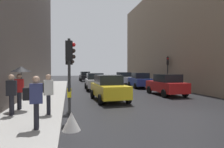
{
  "coord_description": "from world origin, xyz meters",
  "views": [
    {
      "loc": [
        -5.39,
        -8.04,
        2.14
      ],
      "look_at": [
        -1.55,
        8.93,
        1.73
      ],
      "focal_mm": 30.54,
      "sensor_mm": 36.0,
      "label": 1
    }
  ],
  "objects_px": {
    "traffic_light_near_right": "(70,66)",
    "car_yellow_taxi": "(109,88)",
    "car_silver_hatchback": "(95,81)",
    "car_blue_van": "(140,80)",
    "car_white_compact": "(123,78)",
    "pedestrian_with_black_backpack": "(47,92)",
    "traffic_light_near_left": "(70,64)",
    "pedestrian_in_dark_coat": "(12,93)",
    "warning_sign_triangle": "(71,121)",
    "traffic_light_mid_street": "(168,66)",
    "pedestrian_with_umbrella": "(21,76)",
    "car_dark_suv": "(85,76)",
    "pedestrian_with_grey_backpack": "(35,99)",
    "car_red_sedan": "(166,85)"
  },
  "relations": [
    {
      "from": "traffic_light_near_right",
      "to": "car_yellow_taxi",
      "type": "bearing_deg",
      "value": 45.63
    },
    {
      "from": "car_silver_hatchback",
      "to": "car_blue_van",
      "type": "relative_size",
      "value": 0.98
    },
    {
      "from": "car_yellow_taxi",
      "to": "car_white_compact",
      "type": "bearing_deg",
      "value": 69.87
    },
    {
      "from": "car_silver_hatchback",
      "to": "pedestrian_with_black_backpack",
      "type": "height_order",
      "value": "pedestrian_with_black_backpack"
    },
    {
      "from": "traffic_light_near_right",
      "to": "car_yellow_taxi",
      "type": "relative_size",
      "value": 0.77
    },
    {
      "from": "traffic_light_near_left",
      "to": "traffic_light_near_right",
      "type": "xyz_separation_m",
      "value": [
        -0.0,
        1.64,
        -0.1
      ]
    },
    {
      "from": "car_white_compact",
      "to": "traffic_light_near_left",
      "type": "bearing_deg",
      "value": -113.02
    },
    {
      "from": "car_silver_hatchback",
      "to": "pedestrian_in_dark_coat",
      "type": "height_order",
      "value": "pedestrian_in_dark_coat"
    },
    {
      "from": "car_white_compact",
      "to": "warning_sign_triangle",
      "type": "bearing_deg",
      "value": -111.12
    },
    {
      "from": "traffic_light_mid_street",
      "to": "pedestrian_with_umbrella",
      "type": "distance_m",
      "value": 16.01
    },
    {
      "from": "car_dark_suv",
      "to": "warning_sign_triangle",
      "type": "relative_size",
      "value": 6.56
    },
    {
      "from": "traffic_light_near_left",
      "to": "traffic_light_near_right",
      "type": "height_order",
      "value": "traffic_light_near_left"
    },
    {
      "from": "warning_sign_triangle",
      "to": "pedestrian_in_dark_coat",
      "type": "bearing_deg",
      "value": 138.44
    },
    {
      "from": "pedestrian_with_black_backpack",
      "to": "warning_sign_triangle",
      "type": "height_order",
      "value": "pedestrian_with_black_backpack"
    },
    {
      "from": "warning_sign_triangle",
      "to": "car_yellow_taxi",
      "type": "bearing_deg",
      "value": 66.71
    },
    {
      "from": "traffic_light_mid_street",
      "to": "car_white_compact",
      "type": "height_order",
      "value": "traffic_light_mid_street"
    },
    {
      "from": "car_yellow_taxi",
      "to": "car_white_compact",
      "type": "height_order",
      "value": "same"
    },
    {
      "from": "car_dark_suv",
      "to": "pedestrian_with_umbrella",
      "type": "height_order",
      "value": "pedestrian_with_umbrella"
    },
    {
      "from": "pedestrian_with_black_backpack",
      "to": "car_white_compact",
      "type": "bearing_deg",
      "value": 63.97
    },
    {
      "from": "pedestrian_in_dark_coat",
      "to": "traffic_light_mid_street",
      "type": "bearing_deg",
      "value": 38.19
    },
    {
      "from": "traffic_light_near_left",
      "to": "pedestrian_with_grey_backpack",
      "type": "distance_m",
      "value": 2.43
    },
    {
      "from": "traffic_light_mid_street",
      "to": "car_yellow_taxi",
      "type": "distance_m",
      "value": 10.55
    },
    {
      "from": "car_white_compact",
      "to": "pedestrian_with_umbrella",
      "type": "xyz_separation_m",
      "value": [
        -10.0,
        -16.2,
        0.96
      ]
    },
    {
      "from": "pedestrian_with_grey_backpack",
      "to": "pedestrian_in_dark_coat",
      "type": "xyz_separation_m",
      "value": [
        -1.32,
        2.28,
        -0.03
      ]
    },
    {
      "from": "car_silver_hatchback",
      "to": "car_white_compact",
      "type": "bearing_deg",
      "value": 52.19
    },
    {
      "from": "traffic_light_mid_street",
      "to": "car_silver_hatchback",
      "type": "height_order",
      "value": "traffic_light_mid_street"
    },
    {
      "from": "pedestrian_with_black_backpack",
      "to": "pedestrian_in_dark_coat",
      "type": "distance_m",
      "value": 1.51
    },
    {
      "from": "car_silver_hatchback",
      "to": "car_red_sedan",
      "type": "bearing_deg",
      "value": -46.47
    },
    {
      "from": "traffic_light_near_left",
      "to": "car_dark_suv",
      "type": "bearing_deg",
      "value": 83.89
    },
    {
      "from": "car_silver_hatchback",
      "to": "warning_sign_triangle",
      "type": "relative_size",
      "value": 6.52
    },
    {
      "from": "traffic_light_near_right",
      "to": "car_white_compact",
      "type": "height_order",
      "value": "traffic_light_near_right"
    },
    {
      "from": "traffic_light_mid_street",
      "to": "car_silver_hatchback",
      "type": "relative_size",
      "value": 0.86
    },
    {
      "from": "car_red_sedan",
      "to": "pedestrian_with_grey_backpack",
      "type": "distance_m",
      "value": 11.92
    },
    {
      "from": "pedestrian_in_dark_coat",
      "to": "car_yellow_taxi",
      "type": "bearing_deg",
      "value": 36.71
    },
    {
      "from": "pedestrian_with_grey_backpack",
      "to": "pedestrian_with_black_backpack",
      "type": "xyz_separation_m",
      "value": [
        0.18,
        2.09,
        0.0
      ]
    },
    {
      "from": "traffic_light_near_left",
      "to": "warning_sign_triangle",
      "type": "distance_m",
      "value": 2.68
    },
    {
      "from": "car_dark_suv",
      "to": "car_red_sedan",
      "type": "height_order",
      "value": "same"
    },
    {
      "from": "pedestrian_with_black_backpack",
      "to": "traffic_light_near_left",
      "type": "bearing_deg",
      "value": -19.4
    },
    {
      "from": "pedestrian_with_grey_backpack",
      "to": "car_white_compact",
      "type": "bearing_deg",
      "value": 65.99
    },
    {
      "from": "pedestrian_with_umbrella",
      "to": "pedestrian_with_grey_backpack",
      "type": "xyz_separation_m",
      "value": [
        1.23,
        -3.49,
        -0.68
      ]
    },
    {
      "from": "traffic_light_near_right",
      "to": "car_blue_van",
      "type": "xyz_separation_m",
      "value": [
        8.07,
        10.91,
        -1.42
      ]
    },
    {
      "from": "car_white_compact",
      "to": "pedestrian_in_dark_coat",
      "type": "relative_size",
      "value": 2.4
    },
    {
      "from": "car_red_sedan",
      "to": "pedestrian_with_black_backpack",
      "type": "height_order",
      "value": "pedestrian_with_black_backpack"
    },
    {
      "from": "car_white_compact",
      "to": "pedestrian_with_grey_backpack",
      "type": "height_order",
      "value": "pedestrian_with_grey_backpack"
    },
    {
      "from": "pedestrian_in_dark_coat",
      "to": "car_blue_van",
      "type": "bearing_deg",
      "value": 48.77
    },
    {
      "from": "traffic_light_near_left",
      "to": "traffic_light_mid_street",
      "type": "height_order",
      "value": "traffic_light_mid_street"
    },
    {
      "from": "car_dark_suv",
      "to": "car_blue_van",
      "type": "distance_m",
      "value": 15.41
    },
    {
      "from": "traffic_light_mid_street",
      "to": "pedestrian_with_grey_backpack",
      "type": "height_order",
      "value": "traffic_light_mid_street"
    },
    {
      "from": "car_red_sedan",
      "to": "car_blue_van",
      "type": "height_order",
      "value": "same"
    },
    {
      "from": "car_white_compact",
      "to": "car_silver_hatchback",
      "type": "bearing_deg",
      "value": -127.81
    }
  ]
}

